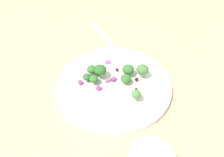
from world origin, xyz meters
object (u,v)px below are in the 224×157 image
(broccoli_floret_2, at_px, (136,94))
(fork, at_px, (108,41))
(broccoli_floret_0, at_px, (87,77))
(broccoli_floret_1, at_px, (128,70))
(plate, at_px, (112,84))

(broccoli_floret_2, distance_m, fork, 0.24)
(fork, bearing_deg, broccoli_floret_2, -79.45)
(broccoli_floret_0, xyz_separation_m, broccoli_floret_1, (0.10, 0.01, 0.01))
(plate, distance_m, broccoli_floret_0, 0.06)
(broccoli_floret_2, bearing_deg, fork, 100.55)
(broccoli_floret_2, xyz_separation_m, fork, (-0.04, 0.24, -0.03))
(broccoli_floret_1, height_order, fork, broccoli_floret_1)
(broccoli_floret_0, bearing_deg, broccoli_floret_2, -32.48)
(broccoli_floret_1, xyz_separation_m, fork, (-0.04, 0.16, -0.03))
(fork, bearing_deg, plate, -90.89)
(broccoli_floret_2, bearing_deg, broccoli_floret_1, 94.94)
(broccoli_floret_0, distance_m, broccoli_floret_1, 0.10)
(broccoli_floret_2, relative_size, fork, 0.12)
(plate, bearing_deg, fork, 89.11)
(broccoli_floret_0, relative_size, fork, 0.11)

